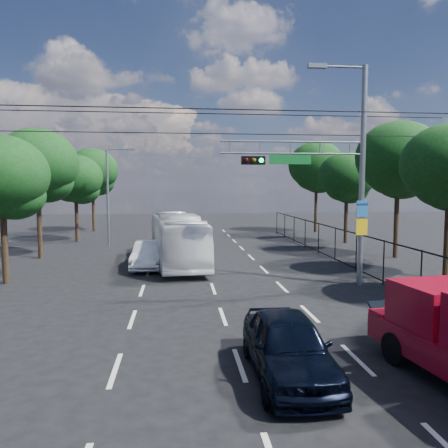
{
  "coord_description": "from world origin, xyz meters",
  "views": [
    {
      "loc": [
        -1.48,
        -10.28,
        4.37
      ],
      "look_at": [
        0.44,
        7.71,
        2.8
      ],
      "focal_mm": 35.0,
      "sensor_mm": 36.0,
      "label": 1
    }
  ],
  "objects": [
    {
      "name": "lane_markings",
      "position": [
        -0.0,
        14.0,
        0.01
      ],
      "size": [
        6.12,
        38.0,
        0.01
      ],
      "color": "beige",
      "rests_on": "ground"
    },
    {
      "name": "tree_right_c",
      "position": [
        11.82,
        15.02,
        5.73
      ],
      "size": [
        5.1,
        5.1,
        8.29
      ],
      "color": "black",
      "rests_on": "ground"
    },
    {
      "name": "navy_hatchback",
      "position": [
        1.01,
        -0.78,
        0.73
      ],
      "size": [
        1.77,
        4.31,
        1.46
      ],
      "primitive_type": "imported",
      "rotation": [
        0.0,
        0.0,
        -0.01
      ],
      "color": "black",
      "rests_on": "ground"
    },
    {
      "name": "tree_left_b",
      "position": [
        -9.18,
        10.02,
        4.58
      ],
      "size": [
        4.08,
        4.08,
        6.63
      ],
      "color": "black",
      "rests_on": "ground"
    },
    {
      "name": "tree_right_d",
      "position": [
        11.42,
        22.02,
        4.85
      ],
      "size": [
        4.32,
        4.32,
        7.02
      ],
      "color": "black",
      "rests_on": "ground"
    },
    {
      "name": "signal_mast",
      "position": [
        5.28,
        7.99,
        5.24
      ],
      "size": [
        6.43,
        0.39,
        9.5
      ],
      "color": "slate",
      "rests_on": "ground"
    },
    {
      "name": "utility_wires",
      "position": [
        0.0,
        8.83,
        7.23
      ],
      "size": [
        22.0,
        5.04,
        0.74
      ],
      "color": "black",
      "rests_on": "ground"
    },
    {
      "name": "tree_left_e",
      "position": [
        -9.58,
        33.02,
        5.53
      ],
      "size": [
        4.92,
        4.92,
        7.99
      ],
      "color": "black",
      "rests_on": "ground"
    },
    {
      "name": "streetlight_left",
      "position": [
        -6.33,
        22.0,
        3.94
      ],
      "size": [
        2.09,
        0.22,
        7.08
      ],
      "color": "slate",
      "rests_on": "ground"
    },
    {
      "name": "tree_right_e",
      "position": [
        11.62,
        30.02,
        5.94
      ],
      "size": [
        5.28,
        5.28,
        8.58
      ],
      "color": "black",
      "rests_on": "ground"
    },
    {
      "name": "tree_left_c",
      "position": [
        -9.78,
        17.02,
        5.4
      ],
      "size": [
        4.8,
        4.8,
        7.8
      ],
      "color": "black",
      "rests_on": "ground"
    },
    {
      "name": "white_bus",
      "position": [
        -1.54,
        14.37,
        1.41
      ],
      "size": [
        3.41,
        10.3,
        2.81
      ],
      "primitive_type": "imported",
      "rotation": [
        0.0,
        0.0,
        0.11
      ],
      "color": "silver",
      "rests_on": "ground"
    },
    {
      "name": "white_van",
      "position": [
        -3.0,
        13.12,
        0.72
      ],
      "size": [
        1.8,
        4.43,
        1.43
      ],
      "primitive_type": "imported",
      "rotation": [
        0.0,
        0.0,
        -0.07
      ],
      "color": "white",
      "rests_on": "ground"
    },
    {
      "name": "tree_left_d",
      "position": [
        -9.38,
        25.02,
        4.72
      ],
      "size": [
        4.2,
        4.2,
        6.83
      ],
      "color": "black",
      "rests_on": "ground"
    },
    {
      "name": "fence_right",
      "position": [
        7.6,
        12.17,
        1.03
      ],
      "size": [
        0.06,
        34.03,
        2.0
      ],
      "color": "black",
      "rests_on": "ground"
    },
    {
      "name": "ground",
      "position": [
        0.0,
        0.0,
        0.0
      ],
      "size": [
        120.0,
        120.0,
        0.0
      ],
      "primitive_type": "plane",
      "color": "black",
      "rests_on": "ground"
    }
  ]
}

